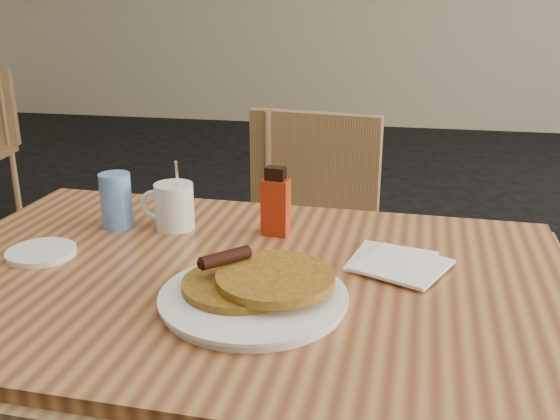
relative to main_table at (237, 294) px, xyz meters
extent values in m
cube|color=#AC6E3D|center=(0.00, 0.00, 0.02)|extent=(1.23, 0.85, 0.04)
cube|color=#A6854E|center=(0.00, 0.00, 0.01)|extent=(1.28, 0.89, 0.02)
cylinder|color=#A6854E|center=(0.52, 0.32, -0.35)|extent=(0.04, 0.04, 0.71)
cube|color=#A6854E|center=(0.03, 0.64, -0.27)|extent=(0.46, 0.46, 0.04)
cube|color=#A6854E|center=(0.03, 0.82, -0.03)|extent=(0.41, 0.10, 0.45)
cylinder|color=#A6854E|center=(-0.13, 0.48, -0.50)|extent=(0.04, 0.04, 0.42)
cylinder|color=#A6854E|center=(0.19, 0.80, -0.50)|extent=(0.04, 0.04, 0.42)
cylinder|color=#A6854E|center=(-1.83, 2.02, -0.51)|extent=(0.04, 0.04, 0.39)
cylinder|color=white|center=(0.06, -0.11, 0.05)|extent=(0.30, 0.30, 0.02)
cylinder|color=white|center=(0.06, -0.11, 0.06)|extent=(0.31, 0.31, 0.01)
cylinder|color=#A67322|center=(0.03, -0.09, 0.07)|extent=(0.20, 0.20, 0.01)
cylinder|color=#A67322|center=(0.09, -0.09, 0.08)|extent=(0.20, 0.20, 0.01)
cylinder|color=black|center=(0.00, -0.06, 0.10)|extent=(0.08, 0.08, 0.02)
cylinder|color=white|center=(-0.19, 0.20, 0.09)|extent=(0.08, 0.08, 0.10)
torus|color=white|center=(-0.23, 0.20, 0.09)|extent=(0.07, 0.01, 0.07)
cylinder|color=black|center=(-0.19, 0.20, 0.13)|extent=(0.07, 0.07, 0.01)
cylinder|color=silver|center=(-0.18, 0.20, 0.13)|extent=(0.02, 0.05, 0.15)
cube|color=maroon|center=(0.03, 0.21, 0.10)|extent=(0.06, 0.04, 0.12)
cube|color=black|center=(0.03, 0.21, 0.18)|extent=(0.04, 0.03, 0.03)
cube|color=white|center=(0.28, 0.11, 0.04)|extent=(0.18, 0.18, 0.01)
cube|color=white|center=(0.30, 0.08, 0.05)|extent=(0.20, 0.20, 0.01)
cylinder|color=#5F90DF|center=(-0.32, 0.19, 0.10)|extent=(0.08, 0.08, 0.12)
cylinder|color=white|center=(-0.40, 0.01, 0.05)|extent=(0.17, 0.17, 0.01)
camera|label=1|loc=(0.28, -1.01, 0.53)|focal=40.00mm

